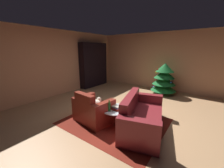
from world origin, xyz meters
TOP-DOWN VIEW (x-y plane):
  - ground_plane at (0.00, 0.00)m, footprint 8.06×8.06m
  - wall_back at (0.00, 3.39)m, footprint 6.50×0.06m
  - wall_left at (-3.22, 0.00)m, footprint 0.06×6.84m
  - area_rug at (0.00, -0.49)m, footprint 2.49×2.06m
  - bookshelf_unit at (-2.98, 2.07)m, footprint 0.34×1.66m
  - armchair_red at (-0.48, -0.80)m, footprint 1.03×0.80m
  - couch_red at (0.69, -0.36)m, footprint 1.26×1.90m
  - coffee_table at (0.06, -0.55)m, footprint 0.72×0.72m
  - book_stack_on_table at (0.12, -0.59)m, footprint 0.23×0.18m
  - bottle_on_table at (0.02, -0.75)m, footprint 0.07×0.07m
  - decorated_tree at (0.35, 2.64)m, footprint 1.03×1.03m

SIDE VIEW (x-z plane):
  - ground_plane at x=0.00m, z-range 0.00..0.00m
  - area_rug at x=0.00m, z-range 0.00..0.01m
  - couch_red at x=0.69m, z-range -0.12..0.69m
  - armchair_red at x=-0.48m, z-range -0.11..0.71m
  - coffee_table at x=0.06m, z-range 0.17..0.57m
  - book_stack_on_table at x=0.12m, z-range 0.40..0.51m
  - bottle_on_table at x=0.02m, z-range 0.37..0.65m
  - decorated_tree at x=0.35m, z-range 0.00..1.32m
  - bookshelf_unit at x=-2.98m, z-range -0.01..2.17m
  - wall_back at x=0.00m, z-range 0.00..2.63m
  - wall_left at x=-3.22m, z-range 0.00..2.63m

